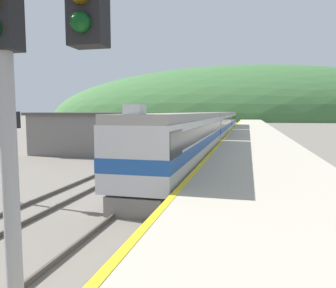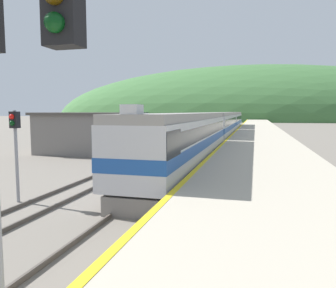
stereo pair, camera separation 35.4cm
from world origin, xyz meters
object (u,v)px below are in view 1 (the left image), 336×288
(carriage_third, at_px, (226,121))
(siding_train, at_px, (176,129))
(express_train_lead_car, at_px, (185,139))
(signal_post_siding, at_px, (15,137))
(signal_mast_main, at_px, (3,62))
(carriage_second, at_px, (216,126))

(carriage_third, xyz_separation_m, siding_train, (-4.18, -26.24, -0.22))
(carriage_third, bearing_deg, express_train_lead_car, -90.00)
(carriage_third, relative_size, signal_post_siding, 5.01)
(siding_train, xyz_separation_m, signal_mast_main, (5.43, -34.61, 2.66))
(carriage_second, relative_size, signal_mast_main, 3.00)
(carriage_second, bearing_deg, express_train_lead_car, -90.00)
(signal_post_siding, bearing_deg, carriage_second, 79.95)
(carriage_third, bearing_deg, signal_post_siding, -96.06)
(carriage_second, relative_size, carriage_third, 1.00)
(express_train_lead_car, height_order, siding_train, express_train_lead_car)
(signal_mast_main, bearing_deg, siding_train, 98.92)
(express_train_lead_car, height_order, signal_post_siding, express_train_lead_car)
(carriage_second, xyz_separation_m, signal_mast_main, (1.26, -39.90, 2.44))
(siding_train, bearing_deg, signal_post_siding, -93.02)
(carriage_second, bearing_deg, siding_train, -128.36)
(express_train_lead_car, relative_size, carriage_third, 1.06)
(express_train_lead_car, distance_m, signal_mast_main, 18.29)
(express_train_lead_car, bearing_deg, siding_train, 104.19)
(carriage_second, distance_m, siding_train, 6.74)
(express_train_lead_car, bearing_deg, signal_mast_main, -86.03)
(carriage_second, bearing_deg, signal_post_siding, -100.05)
(express_train_lead_car, relative_size, signal_mast_main, 3.19)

